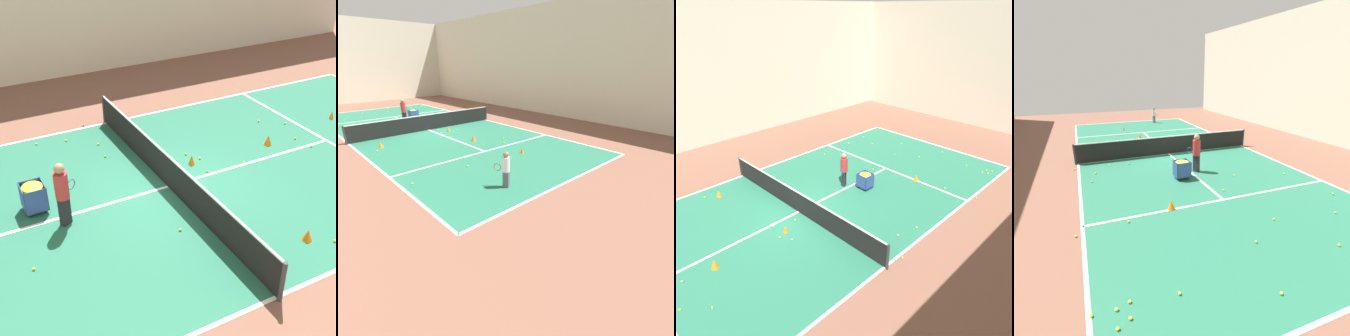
{
  "view_description": "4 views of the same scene",
  "coord_description": "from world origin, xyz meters",
  "views": [
    {
      "loc": [
        -9.7,
        5.18,
        7.16
      ],
      "look_at": [
        0.0,
        0.0,
        0.61
      ],
      "focal_mm": 50.0,
      "sensor_mm": 36.0,
      "label": 1
    },
    {
      "loc": [
        -7.57,
        -15.85,
        4.18
      ],
      "look_at": [
        -1.89,
        -9.62,
        0.73
      ],
      "focal_mm": 28.0,
      "sensor_mm": 36.0,
      "label": 2
    },
    {
      "loc": [
        9.7,
        -6.9,
        7.89
      ],
      "look_at": [
        -0.28,
        3.03,
        0.95
      ],
      "focal_mm": 35.0,
      "sensor_mm": 36.0,
      "label": 3
    },
    {
      "loc": [
        4.42,
        13.17,
        4.24
      ],
      "look_at": [
        0.62,
        3.56,
        0.46
      ],
      "focal_mm": 28.0,
      "sensor_mm": 36.0,
      "label": 4
    }
  ],
  "objects": [
    {
      "name": "tennis_ball_20",
      "position": [
        3.4,
        6.24,
        0.04
      ],
      "size": [
        0.07,
        0.07,
        0.07
      ],
      "primitive_type": "sphere",
      "color": "yellow",
      "rests_on": "ground"
    },
    {
      "name": "tennis_ball_4",
      "position": [
        -0.38,
        5.32,
        0.04
      ],
      "size": [
        0.07,
        0.07,
        0.07
      ],
      "primitive_type": "sphere",
      "color": "yellow",
      "rests_on": "ground"
    },
    {
      "name": "tennis_net",
      "position": [
        0.0,
        0.0,
        0.52
      ],
      "size": [
        9.7,
        0.1,
        1.01
      ],
      "color": "#2D2D33",
      "rests_on": "ground"
    },
    {
      "name": "tennis_ball_8",
      "position": [
        1.34,
        -1.35,
        0.04
      ],
      "size": [
        0.07,
        0.07,
        0.07
      ],
      "primitive_type": "sphere",
      "color": "yellow",
      "rests_on": "ground"
    },
    {
      "name": "training_cone_4",
      "position": [
        0.68,
        -4.06,
        0.17
      ],
      "size": [
        0.27,
        0.27,
        0.33
      ],
      "primitive_type": "cone",
      "color": "orange",
      "rests_on": "ground"
    },
    {
      "name": "tennis_ball_6",
      "position": [
        0.46,
        8.47,
        0.04
      ],
      "size": [
        0.07,
        0.07,
        0.07
      ],
      "primitive_type": "sphere",
      "color": "yellow",
      "rests_on": "ground"
    },
    {
      "name": "tennis_ball_31",
      "position": [
        4.0,
        1.69,
        0.04
      ],
      "size": [
        0.07,
        0.07,
        0.07
      ],
      "primitive_type": "sphere",
      "color": "yellow",
      "rests_on": "ground"
    },
    {
      "name": "tennis_ball_21",
      "position": [
        -3.97,
        -2.36,
        0.04
      ],
      "size": [
        0.07,
        0.07,
        0.07
      ],
      "primitive_type": "sphere",
      "color": "yellow",
      "rests_on": "ground"
    },
    {
      "name": "tennis_ball_33",
      "position": [
        -0.75,
        7.73,
        0.04
      ],
      "size": [
        0.07,
        0.07,
        0.07
      ],
      "primitive_type": "sphere",
      "color": "yellow",
      "rests_on": "ground"
    },
    {
      "name": "line_sideline_left",
      "position": [
        -4.7,
        0.0,
        0.01
      ],
      "size": [
        0.1,
        21.71,
        0.0
      ],
      "primitive_type": "cube",
      "color": "white",
      "rests_on": "ground"
    },
    {
      "name": "tennis_ball_35",
      "position": [
        -4.04,
        8.63,
        0.04
      ],
      "size": [
        0.07,
        0.07,
        0.07
      ],
      "primitive_type": "sphere",
      "color": "yellow",
      "rests_on": "ground"
    },
    {
      "name": "tennis_ball_24",
      "position": [
        4.22,
        2.61,
        0.04
      ],
      "size": [
        0.07,
        0.07,
        0.07
      ],
      "primitive_type": "sphere",
      "color": "yellow",
      "rests_on": "ground"
    },
    {
      "name": "tennis_ball_17",
      "position": [
        3.99,
        9.54,
        0.04
      ],
      "size": [
        0.07,
        0.07,
        0.07
      ],
      "primitive_type": "sphere",
      "color": "yellow",
      "rests_on": "ground"
    },
    {
      "name": "line_sideline_right",
      "position": [
        4.7,
        0.0,
        0.01
      ],
      "size": [
        0.1,
        21.71,
        0.0
      ],
      "primitive_type": "cube",
      "color": "white",
      "rests_on": "ground"
    },
    {
      "name": "tennis_ball_15",
      "position": [
        0.91,
        -1.6,
        0.04
      ],
      "size": [
        0.07,
        0.07,
        0.07
      ],
      "primitive_type": "sphere",
      "color": "yellow",
      "rests_on": "ground"
    },
    {
      "name": "line_centre_service",
      "position": [
        0.0,
        0.0,
        0.01
      ],
      "size": [
        0.1,
        11.94,
        0.0
      ],
      "primitive_type": "cube",
      "color": "white",
      "rests_on": "ground"
    },
    {
      "name": "tennis_ball_32",
      "position": [
        3.27,
        0.84,
        0.04
      ],
      "size": [
        0.07,
        0.07,
        0.07
      ],
      "primitive_type": "sphere",
      "color": "yellow",
      "rests_on": "ground"
    },
    {
      "name": "court_playing_area",
      "position": [
        0.0,
        0.0,
        0.0
      ],
      "size": [
        9.4,
        21.71,
        0.0
      ],
      "color": "#23664C",
      "rests_on": "ground"
    },
    {
      "name": "coach_at_net",
      "position": [
        -0.28,
        3.02,
        0.99
      ],
      "size": [
        0.52,
        0.65,
        1.72
      ],
      "rotation": [
        0.0,
        0.0,
        -1.07
      ],
      "color": "black",
      "rests_on": "ground"
    },
    {
      "name": "tennis_ball_12",
      "position": [
        2.4,
        0.94,
        0.04
      ],
      "size": [
        0.07,
        0.07,
        0.07
      ],
      "primitive_type": "sphere",
      "color": "yellow",
      "rests_on": "ground"
    },
    {
      "name": "tennis_ball_34",
      "position": [
        -2.83,
        8.13,
        0.04
      ],
      "size": [
        0.07,
        0.07,
        0.07
      ],
      "primitive_type": "sphere",
      "color": "yellow",
      "rests_on": "ground"
    },
    {
      "name": "ground_plane",
      "position": [
        0.0,
        0.0,
        0.0
      ],
      "size": [
        36.5,
        36.5,
        0.0
      ],
      "primitive_type": "plane",
      "color": "brown"
    },
    {
      "name": "hall_enclosure_far",
      "position": [
        0.0,
        16.32,
        4.15
      ],
      "size": [
        20.19,
        0.15,
        8.29
      ],
      "color": "beige",
      "rests_on": "ground"
    },
    {
      "name": "tennis_ball_19",
      "position": [
        0.06,
        -2.64,
        0.04
      ],
      "size": [
        0.07,
        0.07,
        0.07
      ],
      "primitive_type": "sphere",
      "color": "yellow",
      "rests_on": "ground"
    },
    {
      "name": "tennis_ball_13",
      "position": [
        1.62,
        -5.57,
        0.04
      ],
      "size": [
        0.07,
        0.07,
        0.07
      ],
      "primitive_type": "sphere",
      "color": "yellow",
      "rests_on": "ground"
    },
    {
      "name": "tennis_ball_23",
      "position": [
        0.42,
        -0.51,
        0.04
      ],
      "size": [
        0.07,
        0.07,
        0.07
      ],
      "primitive_type": "sphere",
      "color": "yellow",
      "rests_on": "ground"
    },
    {
      "name": "tennis_ball_36",
      "position": [
        4.88,
        6.45,
        0.04
      ],
      "size": [
        0.07,
        0.07,
        0.07
      ],
      "primitive_type": "sphere",
      "color": "yellow",
      "rests_on": "ground"
    },
    {
      "name": "tennis_ball_30",
      "position": [
        3.94,
        9.17,
        0.04
      ],
      "size": [
        0.07,
        0.07,
        0.07
      ],
      "primitive_type": "sphere",
      "color": "yellow",
      "rests_on": "ground"
    },
    {
      "name": "tennis_ball_27",
      "position": [
        0.14,
        -1.38,
        0.04
      ],
      "size": [
        0.07,
        0.07,
        0.07
      ],
      "primitive_type": "sphere",
      "color": "yellow",
      "rests_on": "ground"
    },
    {
      "name": "tennis_ball_26",
      "position": [
        4.66,
        9.22,
        0.04
      ],
      "size": [
        0.07,
        0.07,
        0.07
      ],
      "primitive_type": "sphere",
      "color": "yellow",
      "rests_on": "ground"
    },
    {
      "name": "hall_enclosure_left",
      "position": [
        -10.17,
        0.0,
        4.15
      ],
      "size": [
        0.15,
        32.8,
        8.29
      ],
      "color": "beige",
      "rests_on": "ground"
    },
    {
      "name": "line_service_far",
      "position": [
        0.0,
        5.97,
        0.01
      ],
      "size": [
        9.4,
        0.1,
        0.0
      ],
      "primitive_type": "cube",
      "color": "white",
      "rests_on": "ground"
    },
    {
      "name": "tennis_ball_1",
      "position": [
        4.2,
        9.25,
        0.04
      ],
      "size": [
        0.07,
        0.07,
        0.07
      ],
      "primitive_type": "sphere",
      "color": "yellow",
      "rests_on": "ground"
    },
    {
      "name": "tennis_ball_18",
      "position": [
        -3.96,
        7.1,
        0.04
      ],
      "size": [
        0.07,
        0.07,
        0.07
      ],
      "primitive_type": "sphere",
      "color": "yellow",
      "rests_on": "ground"
    },
    {
      "name": "tennis_ball_22",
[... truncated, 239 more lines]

